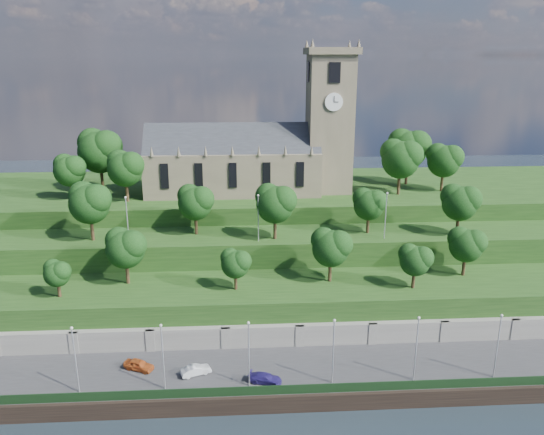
{
  "coord_description": "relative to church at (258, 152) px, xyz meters",
  "views": [
    {
      "loc": [
        -2.57,
        -52.28,
        39.89
      ],
      "look_at": [
        2.37,
        30.0,
        14.58
      ],
      "focal_mm": 35.0,
      "sensor_mm": 36.0,
      "label": 1
    }
  ],
  "objects": [
    {
      "name": "trees_hilltop",
      "position": [
        1.51,
        -0.61,
        -0.42
      ],
      "size": [
        75.04,
        16.78,
        11.88
      ],
      "color": "#322213",
      "rests_on": "hilltop"
    },
    {
      "name": "retaining_wall",
      "position": [
        -0.79,
        -34.01,
        -20.02
      ],
      "size": [
        160.0,
        2.1,
        5.0
      ],
      "color": "slate",
      "rests_on": "ground"
    },
    {
      "name": "car_left",
      "position": [
        -16.58,
        -39.23,
        -19.86
      ],
      "size": [
        4.2,
        2.98,
        1.33
      ],
      "primitive_type": "imported",
      "rotation": [
        0.0,
        0.0,
        1.16
      ],
      "color": "#AD4C1C",
      "rests_on": "promenade"
    },
    {
      "name": "trees_lower",
      "position": [
        2.88,
        -27.3,
        -9.45
      ],
      "size": [
        63.35,
        8.98,
        8.38
      ],
      "color": "#322213",
      "rests_on": "embankment_lower"
    },
    {
      "name": "quay_wall",
      "position": [
        -0.79,
        -46.03,
        -21.42
      ],
      "size": [
        160.0,
        0.5,
        2.2
      ],
      "primitive_type": "cube",
      "color": "black",
      "rests_on": "ground"
    },
    {
      "name": "car_middle",
      "position": [
        -9.36,
        -40.75,
        -19.91
      ],
      "size": [
        3.96,
        2.57,
        1.23
      ],
      "primitive_type": "imported",
      "rotation": [
        0.0,
        0.0,
        1.94
      ],
      "color": "#BBBDC0",
      "rests_on": "promenade"
    },
    {
      "name": "lamp_posts_promenade",
      "position": [
        -2.79,
        -43.48,
        -15.63
      ],
      "size": [
        60.36,
        0.36,
        8.55
      ],
      "color": "#B2B2B7",
      "rests_on": "promenade"
    },
    {
      "name": "church",
      "position": [
        0.0,
        0.0,
        0.0
      ],
      "size": [
        38.6,
        12.35,
        27.6
      ],
      "color": "brown",
      "rests_on": "hilltop"
    },
    {
      "name": "hilltop",
      "position": [
        -0.79,
        4.02,
        -15.02
      ],
      "size": [
        160.0,
        32.0,
        15.0
      ],
      "primitive_type": "cube",
      "color": "#1B3B13",
      "rests_on": "ground"
    },
    {
      "name": "fence",
      "position": [
        -0.79,
        -45.38,
        -19.92
      ],
      "size": [
        160.0,
        0.1,
        1.2
      ],
      "primitive_type": "cube",
      "color": "black",
      "rests_on": "promenade"
    },
    {
      "name": "embankment_upper",
      "position": [
        -0.79,
        -16.98,
        -16.52
      ],
      "size": [
        160.0,
        10.0,
        12.0
      ],
      "primitive_type": "cube",
      "color": "#1B3B13",
      "rests_on": "ground"
    },
    {
      "name": "embankment_lower",
      "position": [
        -0.79,
        -27.98,
        -18.52
      ],
      "size": [
        160.0,
        12.0,
        8.0
      ],
      "primitive_type": "cube",
      "color": "#1B3B13",
      "rests_on": "ground"
    },
    {
      "name": "promenade",
      "position": [
        -0.79,
        -39.98,
        -21.52
      ],
      "size": [
        160.0,
        12.0,
        2.0
      ],
      "primitive_type": "cube",
      "color": "#2D2D30",
      "rests_on": "ground"
    },
    {
      "name": "car_right",
      "position": [
        -0.85,
        -42.95,
        -19.94
      ],
      "size": [
        4.32,
        2.69,
        1.17
      ],
      "primitive_type": "imported",
      "rotation": [
        0.0,
        0.0,
        1.29
      ],
      "color": "navy",
      "rests_on": "promenade"
    },
    {
      "name": "trees_upper",
      "position": [
        -0.17,
        -17.9,
        -4.68
      ],
      "size": [
        64.67,
        8.71,
        9.33
      ],
      "color": "#322213",
      "rests_on": "embankment_upper"
    },
    {
      "name": "ground",
      "position": [
        -0.79,
        -45.98,
        -22.52
      ],
      "size": [
        320.0,
        320.0,
        0.0
      ],
      "primitive_type": "plane",
      "color": "black",
      "rests_on": "ground"
    },
    {
      "name": "lamp_posts_upper",
      "position": [
        -0.79,
        -19.98,
        -6.14
      ],
      "size": [
        40.36,
        0.36,
        7.56
      ],
      "color": "#B2B2B7",
      "rests_on": "embankment_upper"
    }
  ]
}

